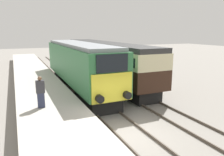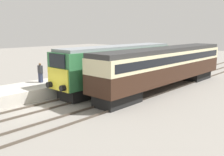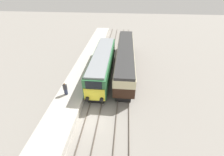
# 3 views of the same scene
# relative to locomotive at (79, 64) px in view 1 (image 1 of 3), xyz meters

# --- Properties ---
(ground_plane) EXTENTS (120.00, 120.00, 0.00)m
(ground_plane) POSITION_rel_locomotive_xyz_m (0.00, -8.95, -2.23)
(ground_plane) COLOR gray
(platform_left) EXTENTS (3.50, 50.00, 0.95)m
(platform_left) POSITION_rel_locomotive_xyz_m (-3.30, -0.95, -1.76)
(platform_left) COLOR #B7B2A8
(platform_left) RESTS_ON ground_plane
(rails_near_track) EXTENTS (1.51, 60.00, 0.14)m
(rails_near_track) POSITION_rel_locomotive_xyz_m (0.00, -3.95, -2.16)
(rails_near_track) COLOR #4C4238
(rails_near_track) RESTS_ON ground_plane
(rails_far_track) EXTENTS (1.50, 60.00, 0.14)m
(rails_far_track) POSITION_rel_locomotive_xyz_m (3.40, -3.95, -2.16)
(rails_far_track) COLOR #4C4238
(rails_far_track) RESTS_ON ground_plane
(locomotive) EXTENTS (2.70, 14.00, 4.02)m
(locomotive) POSITION_rel_locomotive_xyz_m (0.00, 0.00, 0.00)
(locomotive) COLOR black
(locomotive) RESTS_ON ground_plane
(passenger_carriage) EXTENTS (2.75, 17.65, 3.88)m
(passenger_carriage) POSITION_rel_locomotive_xyz_m (3.40, 2.69, 0.12)
(passenger_carriage) COLOR black
(passenger_carriage) RESTS_ON ground_plane
(person_on_platform) EXTENTS (0.44, 0.26, 1.69)m
(person_on_platform) POSITION_rel_locomotive_xyz_m (-3.79, -5.94, -0.44)
(person_on_platform) COLOR #2D334C
(person_on_platform) RESTS_ON platform_left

